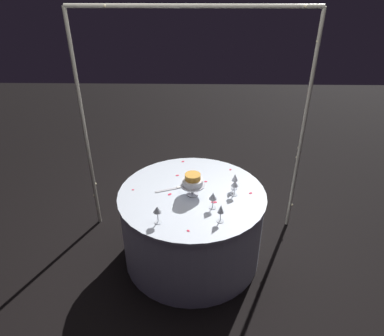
% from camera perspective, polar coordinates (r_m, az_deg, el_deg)
% --- Properties ---
extents(ground_plane, '(12.00, 12.00, 0.00)m').
position_cam_1_polar(ground_plane, '(3.63, -0.00, -13.94)').
color(ground_plane, black).
extents(decorative_arch, '(2.20, 0.06, 2.27)m').
position_cam_1_polar(decorative_arch, '(3.28, 0.17, 11.66)').
color(decorative_arch, '#B7B29E').
rests_on(decorative_arch, ground).
extents(main_table, '(1.35, 1.35, 0.75)m').
position_cam_1_polar(main_table, '(3.38, -0.00, -9.38)').
color(main_table, silver).
rests_on(main_table, ground).
extents(tiered_cake, '(0.22, 0.22, 0.21)m').
position_cam_1_polar(tiered_cake, '(3.06, 0.11, -2.22)').
color(tiered_cake, silver).
rests_on(tiered_cake, main_table).
extents(wine_glass_0, '(0.07, 0.07, 0.15)m').
position_cam_1_polar(wine_glass_0, '(2.91, 3.48, -4.74)').
color(wine_glass_0, silver).
rests_on(wine_glass_0, main_table).
extents(wine_glass_1, '(0.06, 0.06, 0.15)m').
position_cam_1_polar(wine_glass_1, '(3.09, 7.08, -2.70)').
color(wine_glass_1, silver).
rests_on(wine_glass_1, main_table).
extents(wine_glass_2, '(0.07, 0.07, 0.15)m').
position_cam_1_polar(wine_glass_2, '(2.76, -5.73, -6.96)').
color(wine_glass_2, silver).
rests_on(wine_glass_2, main_table).
extents(wine_glass_3, '(0.06, 0.06, 0.16)m').
position_cam_1_polar(wine_glass_3, '(2.77, 4.78, -6.90)').
color(wine_glass_3, silver).
rests_on(wine_glass_3, main_table).
extents(wine_glass_4, '(0.06, 0.06, 0.16)m').
position_cam_1_polar(wine_glass_4, '(3.18, 7.10, -1.68)').
color(wine_glass_4, silver).
rests_on(wine_glass_4, main_table).
extents(cake_knife, '(0.28, 0.12, 0.01)m').
position_cam_1_polar(cake_knife, '(3.21, -3.21, -3.44)').
color(cake_knife, silver).
rests_on(cake_knife, main_table).
extents(rose_petal_0, '(0.04, 0.04, 0.00)m').
position_cam_1_polar(rose_petal_0, '(3.20, 9.66, -4.11)').
color(rose_petal_0, '#E02D47').
rests_on(rose_petal_0, main_table).
extents(rose_petal_1, '(0.03, 0.03, 0.00)m').
position_cam_1_polar(rose_petal_1, '(3.44, 1.25, -0.93)').
color(rose_petal_1, '#E02D47').
rests_on(rose_petal_1, main_table).
extents(rose_petal_2, '(0.04, 0.04, 0.00)m').
position_cam_1_polar(rose_petal_2, '(3.66, -1.51, 1.08)').
color(rose_petal_2, '#E02D47').
rests_on(rose_petal_2, main_table).
extents(rose_petal_3, '(0.04, 0.03, 0.00)m').
position_cam_1_polar(rose_petal_3, '(3.32, 2.28, -2.25)').
color(rose_petal_3, '#E02D47').
rests_on(rose_petal_3, main_table).
extents(rose_petal_4, '(0.05, 0.05, 0.00)m').
position_cam_1_polar(rose_petal_4, '(3.14, -3.70, -4.35)').
color(rose_petal_4, '#E02D47').
rests_on(rose_petal_4, main_table).
extents(rose_petal_5, '(0.04, 0.03, 0.00)m').
position_cam_1_polar(rose_petal_5, '(3.42, -2.44, -1.22)').
color(rose_petal_5, '#E02D47').
rests_on(rose_petal_5, main_table).
extents(rose_petal_6, '(0.03, 0.04, 0.00)m').
position_cam_1_polar(rose_petal_6, '(3.53, 6.36, -0.27)').
color(rose_petal_6, '#E02D47').
rests_on(rose_petal_6, main_table).
extents(rose_petal_7, '(0.04, 0.05, 0.00)m').
position_cam_1_polar(rose_petal_7, '(3.26, -1.19, -2.87)').
color(rose_petal_7, '#E02D47').
rests_on(rose_petal_7, main_table).
extents(rose_petal_8, '(0.04, 0.04, 0.00)m').
position_cam_1_polar(rose_petal_8, '(3.04, 3.89, -5.63)').
color(rose_petal_8, '#E02D47').
rests_on(rose_petal_8, main_table).
extents(rose_petal_9, '(0.05, 0.04, 0.00)m').
position_cam_1_polar(rose_petal_9, '(3.04, 3.49, -5.68)').
color(rose_petal_9, '#E02D47').
rests_on(rose_petal_9, main_table).
extents(rose_petal_10, '(0.03, 0.03, 0.00)m').
position_cam_1_polar(rose_petal_10, '(2.73, -0.62, -10.32)').
color(rose_petal_10, '#E02D47').
rests_on(rose_petal_10, main_table).
extents(rose_petal_11, '(0.03, 0.04, 0.00)m').
position_cam_1_polar(rose_petal_11, '(3.30, 1.46, -2.40)').
color(rose_petal_11, '#E02D47').
rests_on(rose_petal_11, main_table).
extents(rose_petal_12, '(0.03, 0.03, 0.00)m').
position_cam_1_polar(rose_petal_12, '(3.24, -9.72, -3.56)').
color(rose_petal_12, '#E02D47').
rests_on(rose_petal_12, main_table).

